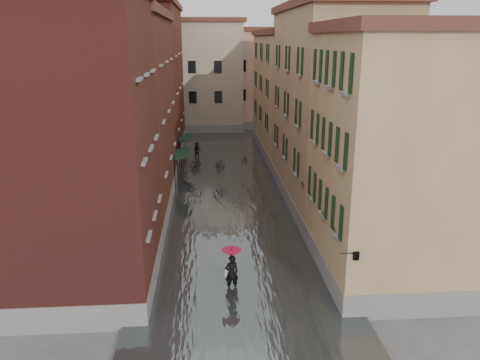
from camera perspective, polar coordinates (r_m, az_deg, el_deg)
name	(u,v)px	position (r m, az deg, el deg)	size (l,w,h in m)	color
ground	(237,259)	(25.20, -0.39, -9.61)	(120.00, 120.00, 0.00)	#565658
floodwater	(226,184)	(37.23, -1.70, -0.50)	(10.00, 60.00, 0.20)	#494F51
building_left_near	(81,151)	(21.75, -18.82, 3.37)	(6.00, 8.00, 13.00)	maroon
building_left_mid	(123,116)	(32.36, -14.07, 7.54)	(6.00, 14.00, 12.50)	brown
building_left_far	(148,84)	(47.01, -11.11, 11.45)	(6.00, 16.00, 14.00)	maroon
building_right_near	(389,162)	(22.84, 17.75, 2.15)	(6.00, 8.00, 11.50)	#A68155
building_right_mid	(330,110)	(32.95, 10.90, 8.34)	(6.00, 14.00, 13.00)	tan
building_right_far	(291,95)	(47.57, 6.23, 10.21)	(6.00, 16.00, 11.50)	#A68155
building_end_cream	(193,77)	(60.69, -5.71, 12.38)	(12.00, 9.00, 13.00)	#BCAD95
building_end_pink	(262,79)	(63.15, 2.72, 12.17)	(10.00, 9.00, 12.00)	#CE9F90
awning_near	(181,154)	(37.17, -7.15, 3.15)	(1.09, 3.35, 2.80)	black
awning_far	(184,139)	(42.85, -6.79, 4.99)	(1.09, 2.92, 2.80)	black
wall_lantern	(355,255)	(19.33, 13.89, -8.89)	(0.71, 0.22, 0.35)	black
window_planters	(320,200)	(23.75, 9.69, -2.37)	(0.59, 7.71, 0.84)	#956231
pedestrian_main	(232,266)	(21.79, -1.04, -10.48)	(0.94, 0.94, 2.06)	black
pedestrian_far	(197,151)	(45.22, -5.22, 3.55)	(0.81, 0.63, 1.66)	black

